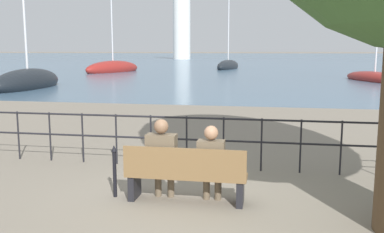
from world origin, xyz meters
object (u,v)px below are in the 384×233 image
sailboat_1 (113,68)px  sailboat_2 (228,66)px  seated_person_right (211,160)px  closed_umbrella (115,168)px  sailboat_3 (375,78)px  seated_person_left (162,156)px  sailboat_0 (28,82)px  park_bench (185,175)px  harbor_lighthouse (182,13)px

sailboat_1 → sailboat_2: sailboat_1 is taller
seated_person_right → sailboat_1: sailboat_1 is taller
closed_umbrella → sailboat_3: size_ratio=0.08×
seated_person_left → closed_umbrella: size_ratio=1.52×
sailboat_0 → sailboat_2: (9.64, 29.53, -0.01)m
seated_person_right → sailboat_1: 40.70m
sailboat_2 → sailboat_1: bearing=-129.4°
seated_person_right → park_bench: bearing=-168.7°
sailboat_0 → harbor_lighthouse: bearing=91.7°
sailboat_3 → harbor_lighthouse: harbor_lighthouse is taller
sailboat_0 → sailboat_1: size_ratio=0.84×
seated_person_left → seated_person_right: (0.78, 0.00, -0.04)m
sailboat_1 → seated_person_right: bearing=-48.0°
closed_umbrella → harbor_lighthouse: (-20.44, 104.04, 11.38)m
harbor_lighthouse → sailboat_1: bearing=-84.7°
closed_umbrella → sailboat_3: 29.92m
park_bench → harbor_lighthouse: bearing=101.7°
harbor_lighthouse → sailboat_3: bearing=-68.0°
park_bench → sailboat_2: bearing=94.8°
park_bench → harbor_lighthouse: size_ratio=0.07×
sailboat_1 → sailboat_3: size_ratio=1.16×
sailboat_0 → seated_person_left: bearing=-57.4°
sailboat_0 → sailboat_3: size_ratio=0.98×
seated_person_right → closed_umbrella: (-1.57, -0.02, -0.20)m
seated_person_left → harbor_lighthouse: harbor_lighthouse is taller
sailboat_2 → sailboat_3: sailboat_2 is taller
seated_person_right → harbor_lighthouse: size_ratio=0.05×
closed_umbrella → sailboat_0: 21.97m
seated_person_right → sailboat_2: sailboat_2 is taller
seated_person_right → sailboat_2: (-4.39, 47.60, -0.30)m
seated_person_left → seated_person_right: 0.78m
park_bench → sailboat_2: sailboat_2 is taller
sailboat_2 → seated_person_right: bearing=-75.6°
seated_person_left → closed_umbrella: 0.82m
sailboat_1 → closed_umbrella: bearing=-50.1°
closed_umbrella → seated_person_right: bearing=0.8°
seated_person_right → sailboat_0: sailboat_0 is taller
seated_person_right → sailboat_3: bearing=72.9°
sailboat_0 → harbor_lighthouse: size_ratio=0.42×
sailboat_3 → park_bench: bearing=-126.5°
park_bench → seated_person_left: size_ratio=1.46×
seated_person_right → sailboat_0: (-14.03, 18.07, -0.29)m
seated_person_right → sailboat_3: (8.66, 28.10, -0.39)m
park_bench → harbor_lighthouse: harbor_lighthouse is taller
park_bench → sailboat_0: sailboat_0 is taller
park_bench → sailboat_3: sailboat_3 is taller
closed_umbrella → sailboat_1: size_ratio=0.07×
sailboat_1 → sailboat_2: bearing=60.7°
seated_person_right → closed_umbrella: bearing=-179.2°
closed_umbrella → sailboat_3: sailboat_3 is taller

